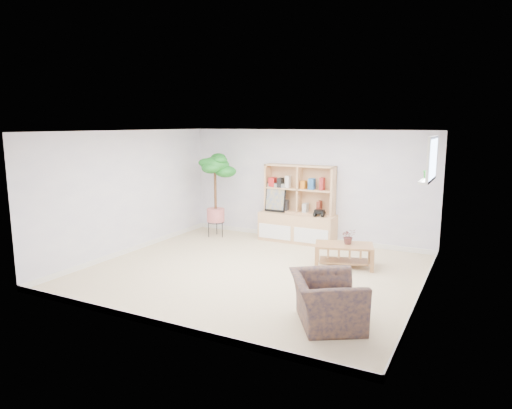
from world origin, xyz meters
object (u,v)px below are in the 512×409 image
at_px(coffee_table, 344,256).
at_px(armchair, 327,297).
at_px(floor_tree, 215,196).
at_px(storage_unit, 297,204).

height_order(coffee_table, armchair, armchair).
distance_m(coffee_table, armchair, 2.46).
xyz_separation_m(floor_tree, armchair, (3.71, -3.26, -0.58)).
height_order(coffee_table, floor_tree, floor_tree).
bearing_deg(coffee_table, floor_tree, 147.47).
bearing_deg(storage_unit, coffee_table, -41.84).
bearing_deg(armchair, storage_unit, -4.08).
bearing_deg(armchair, floor_tree, 17.25).
xyz_separation_m(coffee_table, armchair, (0.49, -2.41, 0.15)).
xyz_separation_m(coffee_table, floor_tree, (-3.23, 0.85, 0.73)).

